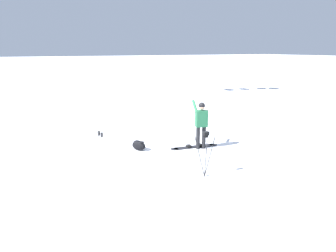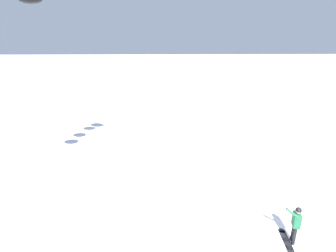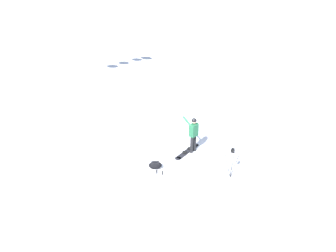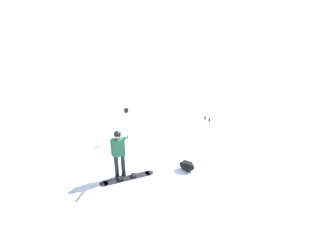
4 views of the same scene
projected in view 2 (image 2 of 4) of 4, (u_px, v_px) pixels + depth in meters
snowboarder at (296, 221)px, 9.87m from camera, size 0.74×0.46×1.73m
snowboard at (288, 244)px, 10.07m from camera, size 0.51×1.82×0.10m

